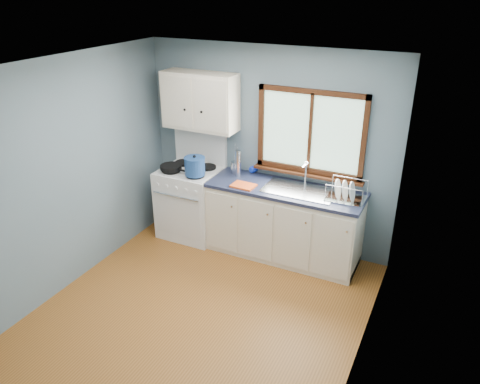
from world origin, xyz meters
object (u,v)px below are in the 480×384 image
at_px(stockpot, 195,166).
at_px(utensil_crock, 236,167).
at_px(gas_range, 191,200).
at_px(dish_rack, 346,194).
at_px(sink, 299,195).
at_px(thermos, 238,163).
at_px(skillet, 171,167).
at_px(base_cabinets, 283,226).

bearing_deg(stockpot, utensil_crock, 41.33).
relative_size(gas_range, stockpot, 4.47).
bearing_deg(dish_rack, utensil_crock, 173.34).
relative_size(gas_range, sink, 1.62).
xyz_separation_m(utensil_crock, thermos, (0.06, -0.06, 0.09)).
bearing_deg(skillet, utensil_crock, 31.90).
xyz_separation_m(base_cabinets, utensil_crock, (-0.73, 0.16, 0.59)).
xyz_separation_m(base_cabinets, skillet, (-1.48, -0.17, 0.58)).
bearing_deg(thermos, skillet, -162.04).
bearing_deg(thermos, utensil_crock, 132.28).
bearing_deg(sink, utensil_crock, 170.17).
distance_m(utensil_crock, thermos, 0.12).
height_order(utensil_crock, dish_rack, utensil_crock).
bearing_deg(sink, stockpot, -171.70).
height_order(gas_range, utensil_crock, gas_range).
xyz_separation_m(thermos, dish_rack, (1.38, -0.09, -0.11)).
height_order(base_cabinets, dish_rack, dish_rack).
height_order(gas_range, thermos, gas_range).
bearing_deg(skillet, dish_rack, 13.05).
bearing_deg(skillet, sink, 14.34).
distance_m(gas_range, sink, 1.53).
xyz_separation_m(base_cabinets, stockpot, (-1.12, -0.19, 0.66)).
xyz_separation_m(sink, utensil_crock, (-0.91, 0.16, 0.14)).
distance_m(skillet, stockpot, 0.37).
bearing_deg(sink, gas_range, -179.29).
distance_m(gas_range, stockpot, 0.63).
relative_size(base_cabinets, utensil_crock, 4.68).
height_order(skillet, thermos, thermos).
relative_size(gas_range, dish_rack, 3.18).
bearing_deg(gas_range, base_cabinets, 0.82).
relative_size(base_cabinets, sink, 2.20).
distance_m(gas_range, skillet, 0.55).
bearing_deg(gas_range, skillet, -139.10).
distance_m(stockpot, thermos, 0.53).
bearing_deg(gas_range, thermos, 9.83).
height_order(sink, skillet, sink).
height_order(base_cabinets, skillet, skillet).
bearing_deg(skillet, base_cabinets, 15.06).
xyz_separation_m(sink, skillet, (-1.66, -0.17, 0.13)).
bearing_deg(skillet, thermos, 26.38).
bearing_deg(dish_rack, gas_range, 180.00).
relative_size(sink, utensil_crock, 2.12).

